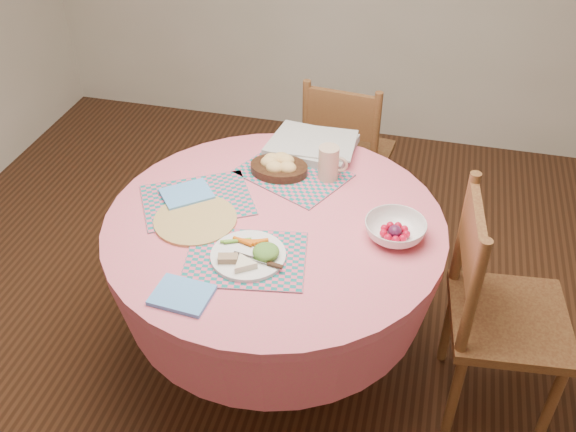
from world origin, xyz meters
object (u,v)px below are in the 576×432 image
bread_bowl (279,165)px  latte_mug (329,163)px  chair_right (496,309)px  wicker_trivet (195,220)px  dining_table (275,261)px  fruit_bowl (395,230)px  chair_back (345,153)px  dinner_plate (250,255)px

bread_bowl → latte_mug: bearing=2.2°
chair_right → bread_bowl: 0.98m
latte_mug → wicker_trivet: bearing=-137.4°
chair_right → wicker_trivet: chair_right is taller
dining_table → chair_right: size_ratio=1.30×
bread_bowl → fruit_bowl: bread_bowl is taller
chair_back → latte_mug: size_ratio=6.45×
latte_mug → fruit_bowl: bearing=-45.5°
chair_back → latte_mug: 0.75m
wicker_trivet → bread_bowl: size_ratio=1.30×
wicker_trivet → bread_bowl: 0.43m
chair_back → dinner_plate: 1.24m
bread_bowl → dinner_plate: bearing=-85.8°
dinner_plate → fruit_bowl: size_ratio=1.05×
chair_right → bread_bowl: (-0.89, 0.30, 0.29)m
chair_back → dinner_plate: bearing=90.0°
dining_table → dinner_plate: bearing=-96.1°
dinner_plate → fruit_bowl: bearing=27.4°
wicker_trivet → latte_mug: size_ratio=2.18×
chair_back → latte_mug: latte_mug is taller
dining_table → bread_bowl: bearing=101.8°
dinner_plate → fruit_bowl: 0.51m
wicker_trivet → dinner_plate: bearing=-31.5°
chair_back → fruit_bowl: bearing=115.0°
chair_back → fruit_bowl: 1.06m
chair_right → chair_back: chair_right is taller
chair_back → wicker_trivet: chair_back is taller
chair_back → wicker_trivet: bearing=76.0°
dining_table → bread_bowl: (-0.06, 0.30, 0.23)m
bread_bowl → fruit_bowl: 0.57m
dining_table → chair_right: 0.83m
wicker_trivet → latte_mug: 0.57m
dining_table → bread_bowl: size_ratio=5.39×
dinner_plate → latte_mug: latte_mug is taller
chair_right → fruit_bowl: chair_right is taller
fruit_bowl → dining_table: bearing=-178.8°
dining_table → fruit_bowl: size_ratio=5.12×
dining_table → wicker_trivet: 0.35m
bread_bowl → chair_right: bearing=-18.5°
bread_bowl → fruit_bowl: bearing=-30.5°
latte_mug → dining_table: bearing=-114.0°
bread_bowl → dining_table: bearing=-78.2°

